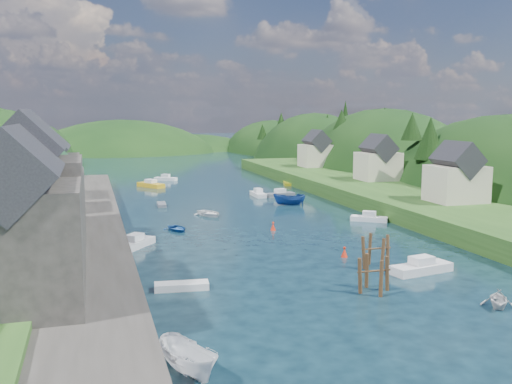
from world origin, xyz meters
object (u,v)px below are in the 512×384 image
object	(u,v)px
piling_cluster_far	(376,255)
piling_cluster_near	(374,278)
channel_buoy_far	(273,227)
channel_buoy_near	(344,252)

from	to	relation	value
piling_cluster_far	piling_cluster_near	bearing A→B (deg)	-119.39
piling_cluster_far	channel_buoy_far	size ratio (longest dim) A/B	3.38
piling_cluster_far	channel_buoy_near	world-z (taller)	piling_cluster_far
piling_cluster_far	channel_buoy_near	bearing A→B (deg)	103.48
piling_cluster_near	piling_cluster_far	size ratio (longest dim) A/B	0.96
piling_cluster_far	channel_buoy_far	bearing A→B (deg)	101.74
piling_cluster_far	channel_buoy_near	size ratio (longest dim) A/B	3.38
piling_cluster_near	channel_buoy_near	xyz separation A→B (m)	(2.61, 11.17, -0.73)
channel_buoy_near	channel_buoy_far	xyz separation A→B (m)	(-2.90, 14.67, 0.00)
piling_cluster_near	channel_buoy_far	xyz separation A→B (m)	(-0.30, 25.84, -0.73)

